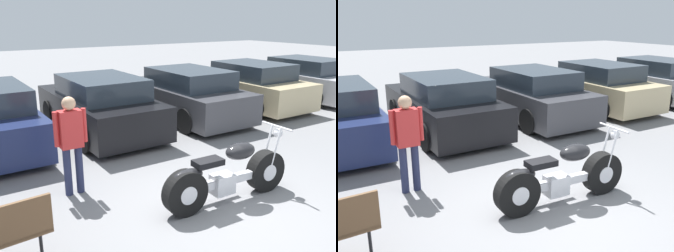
% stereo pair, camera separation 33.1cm
% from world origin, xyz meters
% --- Properties ---
extents(ground_plane, '(60.00, 60.00, 0.00)m').
position_xyz_m(ground_plane, '(0.00, 0.00, 0.00)').
color(ground_plane, slate).
extents(motorcycle, '(2.22, 0.62, 1.07)m').
position_xyz_m(motorcycle, '(0.13, 0.22, 0.42)').
color(motorcycle, black).
rests_on(motorcycle, ground_plane).
extents(parked_car_black, '(1.86, 4.19, 1.38)m').
position_xyz_m(parked_car_black, '(-0.04, 4.67, 0.65)').
color(parked_car_black, black).
rests_on(parked_car_black, ground_plane).
extents(parked_car_dark_grey, '(1.86, 4.19, 1.38)m').
position_xyz_m(parked_car_dark_grey, '(2.47, 4.61, 0.65)').
color(parked_car_dark_grey, '#3D3D42').
rests_on(parked_car_dark_grey, ground_plane).
extents(parked_car_champagne, '(1.86, 4.19, 1.38)m').
position_xyz_m(parked_car_champagne, '(4.97, 4.75, 0.65)').
color(parked_car_champagne, '#C6B284').
rests_on(parked_car_champagne, ground_plane).
extents(parked_car_silver, '(1.86, 4.19, 1.38)m').
position_xyz_m(parked_car_silver, '(7.47, 4.70, 0.65)').
color(parked_car_silver, '#BCBCC1').
rests_on(parked_car_silver, ground_plane).
extents(person_standing, '(0.52, 0.21, 1.58)m').
position_xyz_m(person_standing, '(-1.71, 1.74, 0.93)').
color(person_standing, '#232847').
rests_on(person_standing, ground_plane).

